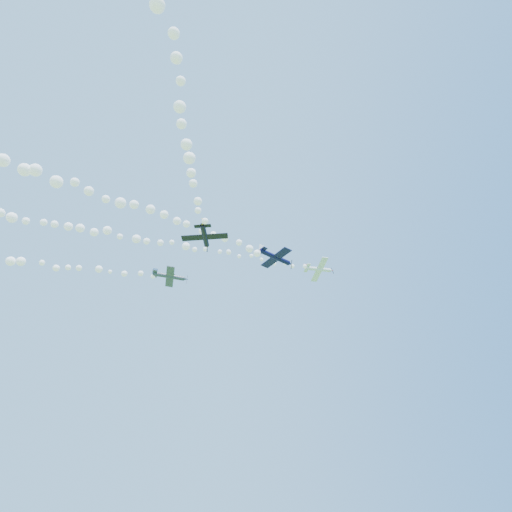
{
  "coord_description": "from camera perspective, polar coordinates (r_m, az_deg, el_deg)",
  "views": [
    {
      "loc": [
        -6.68,
        -64.35,
        2.0
      ],
      "look_at": [
        2.73,
        -3.54,
        44.26
      ],
      "focal_mm": 30.0,
      "sensor_mm": 36.0,
      "label": 1
    }
  ],
  "objects": [
    {
      "name": "plane_navy",
      "position": [
        83.08,
        2.65,
        -0.18
      ],
      "size": [
        7.8,
        8.3,
        3.07
      ],
      "rotation": [
        0.07,
        0.09,
        0.41
      ],
      "color": "#0B0B33"
    },
    {
      "name": "smoke_trail_navy",
      "position": [
        72.86,
        -27.85,
        10.25
      ],
      "size": [
        76.88,
        35.17,
        3.1
      ],
      "primitive_type": null,
      "color": "white"
    },
    {
      "name": "plane_black",
      "position": [
        61.87,
        -6.84,
        2.62
      ],
      "size": [
        6.77,
        6.39,
        1.78
      ],
      "rotation": [
        -0.07,
        -0.09,
        1.41
      ],
      "color": "black"
    },
    {
      "name": "plane_grey",
      "position": [
        76.11,
        -11.42,
        -2.68
      ],
      "size": [
        6.35,
        6.69,
        2.35
      ],
      "rotation": [
        -0.02,
        0.07,
        0.06
      ],
      "color": "#343B4C"
    },
    {
      "name": "smoke_trail_white",
      "position": [
        88.15,
        -18.22,
        2.78
      ],
      "size": [
        82.03,
        14.95,
        2.96
      ],
      "primitive_type": null,
      "color": "white"
    },
    {
      "name": "plane_white",
      "position": [
        95.78,
        8.41,
        -1.76
      ],
      "size": [
        7.09,
        7.2,
        2.43
      ],
      "rotation": [
        -0.28,
        -0.08,
        0.15
      ],
      "color": "white"
    }
  ]
}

